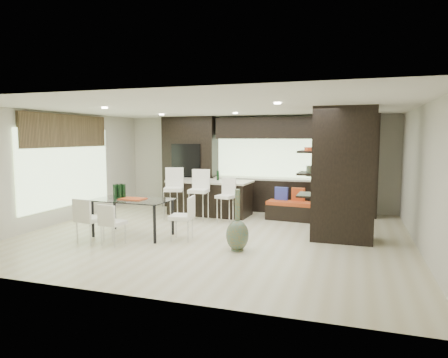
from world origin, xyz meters
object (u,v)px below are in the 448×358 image
(kitchen_island, at_px, (210,198))
(floor_vase, at_px, (237,220))
(bench, at_px, (291,211))
(chair_near, at_px, (113,226))
(chair_far, at_px, (90,222))
(stool_mid, at_px, (199,200))
(chair_end, at_px, (182,220))
(stool_left, at_px, (174,198))
(dining_table, at_px, (133,218))
(stool_right, at_px, (225,205))

(kitchen_island, relative_size, floor_vase, 1.95)
(bench, bearing_deg, kitchen_island, -175.47)
(bench, height_order, chair_near, chair_near)
(chair_far, bearing_deg, chair_near, 10.79)
(stool_mid, xyz_separation_m, floor_vase, (1.67, -2.28, 0.05))
(stool_mid, xyz_separation_m, chair_end, (0.38, -1.91, -0.10))
(kitchen_island, xyz_separation_m, bench, (2.22, -0.05, -0.23))
(kitchen_island, distance_m, chair_end, 2.75)
(stool_left, height_order, chair_far, stool_left)
(bench, height_order, chair_far, chair_far)
(stool_left, xyz_separation_m, dining_table, (-0.05, -1.90, -0.13))
(stool_left, xyz_separation_m, floor_vase, (2.36, -2.28, 0.04))
(stool_right, height_order, chair_near, stool_right)
(dining_table, relative_size, chair_end, 1.97)
(floor_vase, height_order, chair_far, floor_vase)
(stool_right, bearing_deg, stool_left, -165.77)
(bench, xyz_separation_m, chair_near, (-2.96, -3.42, 0.14))
(bench, relative_size, chair_end, 1.50)
(chair_near, distance_m, chair_far, 0.51)
(stool_mid, height_order, bench, stool_mid)
(chair_end, bearing_deg, kitchen_island, 0.14)
(kitchen_island, height_order, chair_near, kitchen_island)
(dining_table, height_order, chair_far, chair_far)
(bench, height_order, chair_end, chair_end)
(chair_end, bearing_deg, stool_right, -16.81)
(floor_vase, bearing_deg, dining_table, 171.12)
(dining_table, xyz_separation_m, chair_end, (1.13, 0.00, 0.02))
(kitchen_island, relative_size, chair_near, 2.98)
(kitchen_island, height_order, floor_vase, floor_vase)
(stool_left, bearing_deg, kitchen_island, 31.28)
(stool_mid, bearing_deg, chair_near, -110.66)
(stool_left, distance_m, chair_near, 2.65)
(stool_left, distance_m, floor_vase, 3.28)
(chair_far, bearing_deg, stool_mid, 73.27)
(chair_far, xyz_separation_m, chair_end, (1.64, 0.77, 0.00))
(stool_left, bearing_deg, chair_far, -120.54)
(stool_mid, height_order, chair_far, stool_mid)
(stool_right, bearing_deg, chair_far, -113.11)
(stool_right, distance_m, bench, 1.70)
(floor_vase, distance_m, chair_far, 2.96)
(stool_left, bearing_deg, stool_mid, -18.19)
(stool_mid, xyz_separation_m, stool_right, (0.69, 0.04, -0.08))
(stool_right, relative_size, chair_near, 1.16)
(chair_near, height_order, chair_far, chair_far)
(stool_left, xyz_separation_m, bench, (2.90, 0.77, -0.29))
(stool_right, bearing_deg, stool_mid, -164.45)
(floor_vase, height_order, chair_end, floor_vase)
(stool_left, height_order, chair_end, stool_left)
(kitchen_island, distance_m, chair_far, 3.70)
(bench, distance_m, floor_vase, 3.11)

